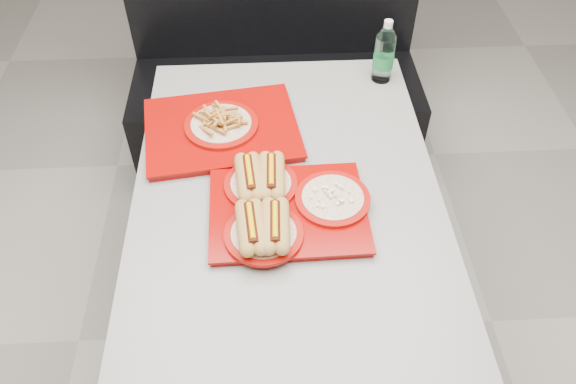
{
  "coord_description": "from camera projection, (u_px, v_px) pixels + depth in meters",
  "views": [
    {
      "loc": [
        -0.06,
        -1.09,
        1.95
      ],
      "look_at": [
        -0.0,
        -0.04,
        0.83
      ],
      "focal_mm": 35.0,
      "sensor_mm": 36.0,
      "label": 1
    }
  ],
  "objects": [
    {
      "name": "ground",
      "position": [
        288.0,
        331.0,
        2.17
      ],
      "size": [
        6.0,
        6.0,
        0.0
      ],
      "primitive_type": "plane",
      "color": "#9E998E",
      "rests_on": "ground"
    },
    {
      "name": "tray_far",
      "position": [
        221.0,
        126.0,
        1.8
      ],
      "size": [
        0.53,
        0.44,
        0.1
      ],
      "rotation": [
        0.0,
        0.0,
        0.14
      ],
      "color": "#8E0703",
      "rests_on": "diner_table"
    },
    {
      "name": "diner_table",
      "position": [
        288.0,
        236.0,
        1.74
      ],
      "size": [
        0.92,
        1.42,
        0.75
      ],
      "color": "black",
      "rests_on": "ground"
    },
    {
      "name": "booth_bench",
      "position": [
        275.0,
        78.0,
        2.62
      ],
      "size": [
        1.3,
        0.57,
        1.35
      ],
      "color": "black",
      "rests_on": "ground"
    },
    {
      "name": "tray_near",
      "position": [
        281.0,
        206.0,
        1.56
      ],
      "size": [
        0.46,
        0.4,
        0.1
      ],
      "rotation": [
        0.0,
        0.0,
        0.02
      ],
      "color": "#8E0703",
      "rests_on": "diner_table"
    },
    {
      "name": "water_bottle",
      "position": [
        384.0,
        55.0,
        1.95
      ],
      "size": [
        0.07,
        0.07,
        0.23
      ],
      "rotation": [
        0.0,
        0.0,
        -0.16
      ],
      "color": "silver",
      "rests_on": "diner_table"
    }
  ]
}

